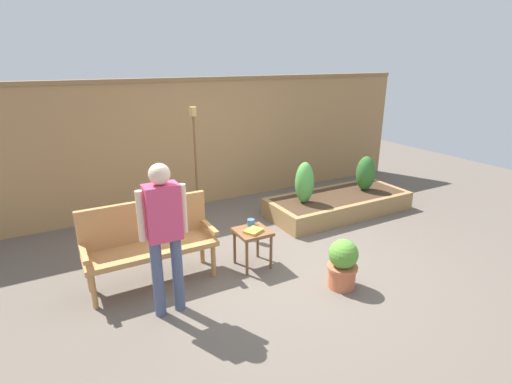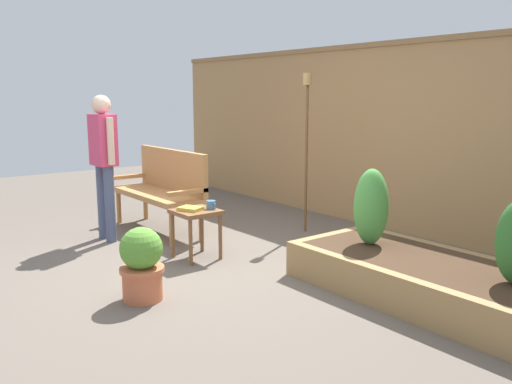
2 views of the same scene
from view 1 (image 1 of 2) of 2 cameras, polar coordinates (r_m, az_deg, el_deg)
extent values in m
plane|color=#60564C|center=(4.94, 4.03, -10.71)|extent=(14.00, 14.00, 0.00)
cube|color=#A37A4C|center=(6.76, -7.86, 6.93)|extent=(8.40, 0.10, 2.10)
cube|color=olive|center=(6.63, -8.29, 16.10)|extent=(8.40, 0.14, 0.06)
cylinder|color=#B77F47|center=(4.96, -7.91, -8.13)|extent=(0.06, 0.06, 0.40)
cylinder|color=#B77F47|center=(4.66, -6.27, -9.93)|extent=(0.06, 0.06, 0.40)
cylinder|color=#B77F47|center=(4.72, -23.27, -11.10)|extent=(0.06, 0.06, 0.40)
cylinder|color=#B77F47|center=(4.41, -22.71, -13.27)|extent=(0.06, 0.06, 0.40)
cube|color=#B77F47|center=(4.53, -15.06, -8.10)|extent=(1.44, 0.48, 0.06)
cube|color=#B77F47|center=(4.61, -16.00, -4.03)|extent=(1.44, 0.06, 0.48)
cube|color=#B77F47|center=(4.40, -23.99, -8.17)|extent=(0.06, 0.48, 0.04)
cube|color=#B77F47|center=(4.66, -6.96, -5.01)|extent=(0.06, 0.48, 0.04)
cylinder|color=brown|center=(5.03, 0.25, -7.26)|extent=(0.04, 0.04, 0.44)
cylinder|color=brown|center=(4.77, 2.21, -8.79)|extent=(0.04, 0.04, 0.44)
cylinder|color=brown|center=(4.89, -3.16, -8.08)|extent=(0.04, 0.04, 0.44)
cylinder|color=brown|center=(4.63, -1.34, -9.72)|extent=(0.04, 0.04, 0.44)
cube|color=brown|center=(4.72, -0.52, -5.86)|extent=(0.40, 0.40, 0.04)
cylinder|color=teal|center=(4.83, -0.75, -4.48)|extent=(0.09, 0.09, 0.08)
torus|color=teal|center=(4.85, -0.22, -4.36)|extent=(0.06, 0.01, 0.06)
cube|color=gold|center=(4.66, -0.37, -5.73)|extent=(0.26, 0.24, 0.03)
cylinder|color=#C66642|center=(4.58, 12.43, -12.12)|extent=(0.31, 0.31, 0.23)
cylinder|color=#C66642|center=(4.51, 12.55, -10.70)|extent=(0.34, 0.34, 0.04)
sphere|color=#569333|center=(4.43, 12.70, -8.84)|extent=(0.33, 0.33, 0.33)
cube|color=#997547|center=(6.31, 14.64, -2.97)|extent=(2.40, 0.09, 0.30)
cube|color=#997547|center=(6.95, 9.55, -0.56)|extent=(2.40, 0.09, 0.30)
cube|color=#997547|center=(5.97, 3.48, -3.65)|extent=(0.09, 0.82, 0.30)
cube|color=#997547|center=(7.40, 18.79, -0.12)|extent=(0.09, 0.82, 0.30)
cube|color=#422D1E|center=(6.62, 11.97, -1.71)|extent=(2.22, 0.82, 0.30)
cylinder|color=brown|center=(6.15, 7.02, -1.25)|extent=(0.04, 0.04, 0.06)
ellipsoid|color=#4C9942|center=(6.06, 7.13, 1.37)|extent=(0.29, 0.29, 0.65)
cylinder|color=brown|center=(6.94, 15.58, 0.54)|extent=(0.04, 0.04, 0.06)
ellipsoid|color=#2D6628|center=(6.86, 15.77, 2.65)|extent=(0.32, 0.32, 0.59)
cylinder|color=brown|center=(5.88, -8.76, 2.86)|extent=(0.03, 0.03, 1.67)
cylinder|color=#AD894C|center=(5.69, -9.22, 11.57)|extent=(0.10, 0.10, 0.13)
cylinder|color=#475170|center=(4.04, -11.41, -11.63)|extent=(0.11, 0.11, 0.82)
cylinder|color=#475170|center=(4.00, -14.19, -12.22)|extent=(0.11, 0.11, 0.82)
cube|color=#D13D66|center=(3.72, -13.55, -2.90)|extent=(0.32, 0.20, 0.54)
cylinder|color=beige|center=(3.78, -10.64, -2.38)|extent=(0.07, 0.07, 0.49)
cylinder|color=beige|center=(3.68, -16.54, -3.42)|extent=(0.07, 0.07, 0.49)
sphere|color=beige|center=(3.61, -14.00, 2.57)|extent=(0.20, 0.20, 0.20)
camera|label=2|loc=(6.49, 50.38, 4.29)|focal=37.64mm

